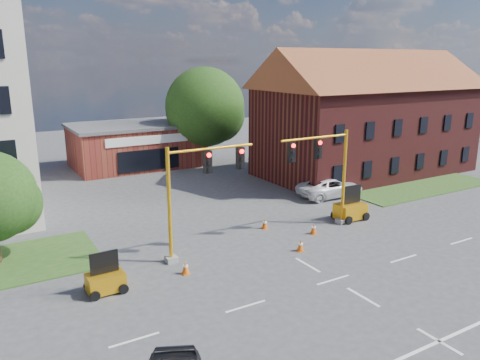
{
  "coord_description": "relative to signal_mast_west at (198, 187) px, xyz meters",
  "views": [
    {
      "loc": [
        -14.56,
        -15.71,
        10.38
      ],
      "look_at": [
        0.6,
        10.0,
        2.77
      ],
      "focal_mm": 35.0,
      "sensor_mm": 36.0,
      "label": 1
    }
  ],
  "objects": [
    {
      "name": "signal_mast_east",
      "position": [
        8.71,
        0.0,
        0.0
      ],
      "size": [
        5.3,
        0.6,
        6.2
      ],
      "color": "gray",
      "rests_on": "ground"
    },
    {
      "name": "pickup_white",
      "position": [
        13.93,
        5.24,
        -3.17
      ],
      "size": [
        5.51,
        2.71,
        1.51
      ],
      "primitive_type": "imported",
      "rotation": [
        0.0,
        0.0,
        1.53
      ],
      "color": "white",
      "rests_on": "ground"
    },
    {
      "name": "trailer_west",
      "position": [
        -5.54,
        -1.58,
        -3.33
      ],
      "size": [
        1.69,
        1.15,
        1.9
      ],
      "rotation": [
        0.0,
        0.0,
        0.02
      ],
      "color": "#EEA214",
      "rests_on": "ground"
    },
    {
      "name": "cone_c",
      "position": [
        5.17,
        -2.32,
        -3.58
      ],
      "size": [
        0.4,
        0.4,
        0.7
      ],
      "color": "#F55F0C",
      "rests_on": "ground"
    },
    {
      "name": "lane_markings",
      "position": [
        4.36,
        -9.0,
        -3.91
      ],
      "size": [
        60.0,
        36.0,
        0.01
      ],
      "primitive_type": null,
      "color": "white",
      "rests_on": "ground"
    },
    {
      "name": "grass_verge_ne",
      "position": [
        22.36,
        3.0,
        -3.88
      ],
      "size": [
        14.0,
        4.0,
        0.08
      ],
      "primitive_type": "cube",
      "color": "#2B4C1C",
      "rests_on": "ground"
    },
    {
      "name": "tree_large",
      "position": [
        11.26,
        21.08,
        1.71
      ],
      "size": [
        8.41,
        8.01,
        9.88
      ],
      "color": "#392115",
      "rests_on": "ground"
    },
    {
      "name": "trailer_east",
      "position": [
        11.4,
        0.31,
        -3.21
      ],
      "size": [
        2.01,
        1.37,
        2.26
      ],
      "rotation": [
        0.0,
        0.0,
        -0.02
      ],
      "color": "#EEA214",
      "rests_on": "ground"
    },
    {
      "name": "townhouse_row",
      "position": [
        22.36,
        10.0,
        2.01
      ],
      "size": [
        21.0,
        11.0,
        11.5
      ],
      "color": "#521A18",
      "rests_on": "ground"
    },
    {
      "name": "cone_b",
      "position": [
        5.45,
        1.74,
        -3.58
      ],
      "size": [
        0.4,
        0.4,
        0.7
      ],
      "color": "#F55F0C",
      "rests_on": "ground"
    },
    {
      "name": "cone_a",
      "position": [
        -1.59,
        -1.71,
        -3.58
      ],
      "size": [
        0.4,
        0.4,
        0.7
      ],
      "color": "#F55F0C",
      "rests_on": "ground"
    },
    {
      "name": "brick_shop",
      "position": [
        4.36,
        23.99,
        -1.76
      ],
      "size": [
        12.4,
        8.4,
        4.3
      ],
      "color": "maroon",
      "rests_on": "ground"
    },
    {
      "name": "signal_mast_west",
      "position": [
        0.0,
        0.0,
        0.0
      ],
      "size": [
        5.3,
        0.6,
        6.2
      ],
      "color": "gray",
      "rests_on": "ground"
    },
    {
      "name": "cone_d",
      "position": [
        7.54,
        -0.57,
        -3.58
      ],
      "size": [
        0.4,
        0.4,
        0.7
      ],
      "color": "#F55F0C",
      "rests_on": "ground"
    },
    {
      "name": "ground",
      "position": [
        4.36,
        -6.0,
        -3.92
      ],
      "size": [
        120.0,
        120.0,
        0.0
      ],
      "primitive_type": "plane",
      "color": "#454547",
      "rests_on": "ground"
    }
  ]
}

